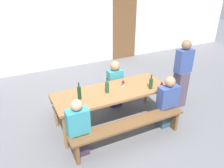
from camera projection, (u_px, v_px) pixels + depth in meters
The scene contains 15 objects.
ground_plane at pixel (112, 121), 4.70m from camera, with size 24.00×24.00×0.00m, color slate.
back_wall at pixel (62, 18), 6.83m from camera, with size 14.00×0.20×3.20m, color white.
wooden_door at pixel (124, 30), 7.81m from camera, with size 0.90×0.06×2.10m, color brown.
tasting_table at pixel (112, 94), 4.40m from camera, with size 2.34×0.85×0.75m.
bench_near at pixel (129, 127), 3.96m from camera, with size 2.24×0.30×0.45m.
bench_far at pixel (98, 92), 5.12m from camera, with size 2.24×0.30×0.45m.
wine_bottle_0 at pixel (107, 87), 4.25m from camera, with size 0.08×0.08×0.31m.
wine_bottle_1 at pixel (79, 93), 4.02m from camera, with size 0.07×0.07×0.34m.
wine_bottle_2 at pixel (151, 83), 4.41m from camera, with size 0.07×0.07×0.30m.
wine_glass_0 at pixel (123, 81), 4.49m from camera, with size 0.07×0.07×0.16m.
wine_glass_1 at pixel (162, 83), 4.43m from camera, with size 0.07×0.07×0.16m.
seated_guest_near_0 at pixel (79, 129), 3.66m from camera, with size 0.37×0.24×1.08m.
seated_guest_near_1 at pixel (167, 103), 4.38m from camera, with size 0.42×0.24×1.11m.
seated_guest_far_0 at pixel (115, 84), 5.06m from camera, with size 0.34×0.24×1.12m.
standing_host at pixel (182, 75), 4.95m from camera, with size 0.36×0.24×1.60m.
Camera 1 is at (-1.68, -3.45, 2.84)m, focal length 35.10 mm.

